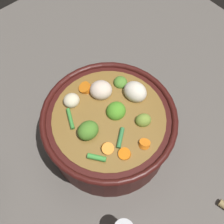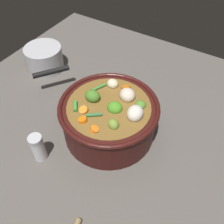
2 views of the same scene
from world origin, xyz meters
TOP-DOWN VIEW (x-y plane):
  - ground_plane at (0.00, 0.00)m, footprint 1.10×1.10m
  - cooking_pot at (-0.00, -0.00)m, footprint 0.28×0.28m

SIDE VIEW (x-z plane):
  - ground_plane at x=0.00m, z-range 0.00..0.00m
  - cooking_pot at x=0.00m, z-range -0.01..0.13m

